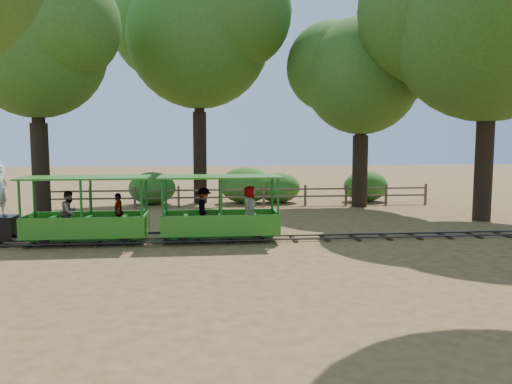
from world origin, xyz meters
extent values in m
plane|color=#A37846|center=(0.00, 0.00, 0.00)|extent=(90.00, 90.00, 0.00)
cube|color=#3F3D3A|center=(0.00, -0.30, 0.08)|extent=(22.00, 0.05, 0.05)
cube|color=#3F3D3A|center=(0.00, 0.30, 0.08)|extent=(22.00, 0.05, 0.05)
cube|color=#382314|center=(0.00, 0.00, 0.03)|extent=(0.12, 1.00, 0.05)
cube|color=#382314|center=(-5.00, 0.00, 0.03)|extent=(0.12, 1.00, 0.05)
cube|color=#382314|center=(5.00, 0.00, 0.03)|extent=(0.12, 1.00, 0.05)
cube|color=black|center=(-7.82, 0.00, 0.60)|extent=(0.83, 0.65, 0.51)
cube|color=black|center=(-7.82, 0.00, 0.88)|extent=(0.88, 0.70, 0.04)
cylinder|color=maroon|center=(-7.91, 0.33, 0.27)|extent=(0.33, 0.06, 0.33)
imported|color=white|center=(-7.76, -0.07, 1.66)|extent=(0.48, 0.62, 1.52)
cube|color=#2E801B|center=(-5.33, 0.00, 0.33)|extent=(3.58, 1.37, 0.11)
cube|color=#16631D|center=(-5.33, 0.00, 0.21)|extent=(3.22, 0.53, 0.15)
cube|color=#2E801B|center=(-5.33, -0.64, 0.65)|extent=(3.58, 0.06, 0.53)
cube|color=#2E801B|center=(-5.33, 0.64, 0.65)|extent=(3.58, 0.06, 0.53)
cube|color=#2E801B|center=(-5.33, 0.00, 2.02)|extent=(3.74, 1.53, 0.05)
cylinder|color=#16631D|center=(-7.04, -0.62, 1.17)|extent=(0.07, 0.07, 1.69)
cylinder|color=#16631D|center=(-7.04, 0.62, 1.17)|extent=(0.07, 0.07, 1.69)
cylinder|color=#16631D|center=(-3.62, -0.62, 1.17)|extent=(0.07, 0.07, 1.69)
cylinder|color=#16631D|center=(-3.62, 0.62, 1.17)|extent=(0.07, 0.07, 1.69)
cube|color=#16631D|center=(-6.40, 0.00, 0.60)|extent=(0.13, 1.16, 0.42)
cube|color=#16631D|center=(-5.33, 0.00, 0.60)|extent=(0.13, 1.16, 0.42)
cube|color=#16631D|center=(-4.26, 0.00, 0.60)|extent=(0.13, 1.16, 0.42)
cylinder|color=black|center=(-6.48, -0.36, 0.25)|extent=(0.29, 0.06, 0.29)
cylinder|color=black|center=(-6.48, 0.36, 0.25)|extent=(0.29, 0.06, 0.29)
cylinder|color=black|center=(-4.18, -0.36, 0.25)|extent=(0.29, 0.06, 0.29)
cylinder|color=black|center=(-4.18, 0.36, 0.25)|extent=(0.29, 0.06, 0.29)
imported|color=gray|center=(-5.76, -0.25, 1.02)|extent=(0.66, 0.74, 1.27)
imported|color=gray|center=(-4.41, 0.12, 0.96)|extent=(0.38, 0.71, 1.15)
cube|color=#2E801B|center=(-1.30, 0.00, 0.33)|extent=(3.58, 1.37, 0.11)
cube|color=#16631D|center=(-1.30, 0.00, 0.21)|extent=(3.22, 0.53, 0.15)
cube|color=#2E801B|center=(-1.30, -0.64, 0.65)|extent=(3.58, 0.06, 0.53)
cube|color=#2E801B|center=(-1.30, 0.64, 0.65)|extent=(3.58, 0.06, 0.53)
cube|color=#2E801B|center=(-1.30, 0.00, 2.02)|extent=(3.74, 1.53, 0.05)
cylinder|color=#16631D|center=(-3.01, -0.62, 1.17)|extent=(0.07, 0.07, 1.69)
cylinder|color=#16631D|center=(-3.01, 0.62, 1.17)|extent=(0.07, 0.07, 1.69)
cylinder|color=#16631D|center=(0.40, -0.62, 1.17)|extent=(0.07, 0.07, 1.69)
cylinder|color=#16631D|center=(0.40, 0.62, 1.17)|extent=(0.07, 0.07, 1.69)
cube|color=#16631D|center=(-2.38, 0.00, 0.60)|extent=(0.13, 1.16, 0.42)
cube|color=#16631D|center=(-1.30, 0.00, 0.60)|extent=(0.13, 1.16, 0.42)
cube|color=#16631D|center=(-0.23, 0.00, 0.60)|extent=(0.13, 1.16, 0.42)
cylinder|color=black|center=(-2.45, -0.36, 0.25)|extent=(0.29, 0.06, 0.29)
cylinder|color=black|center=(-2.45, 0.36, 0.25)|extent=(0.29, 0.06, 0.29)
cylinder|color=black|center=(-0.16, -0.36, 0.25)|extent=(0.29, 0.06, 0.29)
cylinder|color=black|center=(-0.16, 0.36, 0.25)|extent=(0.29, 0.06, 0.29)
imported|color=gray|center=(-1.82, 0.21, 1.02)|extent=(0.56, 0.87, 1.28)
imported|color=gray|center=(-0.40, -0.05, 1.06)|extent=(0.49, 0.70, 1.34)
cylinder|color=#2D2116|center=(-8.50, 6.00, 1.91)|extent=(0.70, 0.70, 3.82)
cylinder|color=#2D2116|center=(-8.50, 6.00, 4.91)|extent=(0.52, 0.53, 2.18)
sphere|color=#2F5B1C|center=(-8.50, 6.00, 6.86)|extent=(5.69, 5.69, 5.69)
sphere|color=#2F5B1C|center=(-7.08, 5.15, 7.57)|extent=(4.26, 4.26, 4.26)
sphere|color=#2F5B1C|center=(-9.78, 7.00, 7.43)|extent=(4.55, 4.55, 4.55)
cylinder|color=#2D2116|center=(-2.00, 9.50, 2.25)|extent=(0.66, 0.66, 4.50)
cylinder|color=#2D2116|center=(-2.00, 9.50, 5.79)|extent=(0.50, 0.50, 2.57)
sphere|color=#2F5B1C|center=(-2.00, 9.50, 8.11)|extent=(6.94, 6.94, 6.94)
sphere|color=#2F5B1C|center=(-0.27, 8.46, 8.98)|extent=(5.20, 5.20, 5.20)
sphere|color=#2F5B1C|center=(-3.56, 10.71, 8.81)|extent=(5.55, 5.55, 5.55)
cylinder|color=#2D2116|center=(5.50, 7.50, 1.67)|extent=(0.72, 0.72, 3.35)
cylinder|color=#2D2116|center=(5.50, 7.50, 4.31)|extent=(0.54, 0.54, 1.91)
sphere|color=#2F5B1C|center=(5.50, 7.50, 6.07)|extent=(5.37, 5.37, 5.37)
sphere|color=#2F5B1C|center=(6.84, 6.69, 6.74)|extent=(4.03, 4.03, 4.03)
sphere|color=#2F5B1C|center=(4.29, 8.44, 6.60)|extent=(4.29, 4.29, 4.29)
cylinder|color=#2D2116|center=(9.00, 3.00, 2.04)|extent=(0.68, 0.68, 4.08)
cylinder|color=#2D2116|center=(9.00, 3.00, 5.25)|extent=(0.51, 0.51, 2.33)
sphere|color=#2F5B1C|center=(9.00, 3.00, 7.53)|extent=(7.44, 7.44, 7.44)
sphere|color=#2F5B1C|center=(7.33, 4.30, 8.28)|extent=(5.95, 5.95, 5.95)
cube|color=brown|center=(-9.00, 8.00, 0.50)|extent=(0.10, 0.10, 1.00)
cube|color=brown|center=(-7.00, 8.00, 0.50)|extent=(0.10, 0.10, 1.00)
cube|color=brown|center=(-5.00, 8.00, 0.50)|extent=(0.10, 0.10, 1.00)
cube|color=brown|center=(-3.00, 8.00, 0.50)|extent=(0.10, 0.10, 1.00)
cube|color=brown|center=(-1.00, 8.00, 0.50)|extent=(0.10, 0.10, 1.00)
cube|color=brown|center=(1.00, 8.00, 0.50)|extent=(0.10, 0.10, 1.00)
cube|color=brown|center=(3.00, 8.00, 0.50)|extent=(0.10, 0.10, 1.00)
cube|color=brown|center=(5.00, 8.00, 0.50)|extent=(0.10, 0.10, 1.00)
cube|color=brown|center=(7.00, 8.00, 0.50)|extent=(0.10, 0.10, 1.00)
cube|color=brown|center=(9.00, 8.00, 0.50)|extent=(0.10, 0.10, 1.00)
cube|color=brown|center=(0.00, 8.00, 0.80)|extent=(18.00, 0.06, 0.08)
cube|color=brown|center=(0.00, 8.00, 0.45)|extent=(18.00, 0.06, 0.08)
ellipsoid|color=#2D6B1E|center=(-4.33, 9.30, 0.79)|extent=(2.28, 1.75, 1.58)
ellipsoid|color=#2D6B1E|center=(0.24, 9.30, 0.89)|extent=(2.58, 1.99, 1.79)
ellipsoid|color=#2D6B1E|center=(1.90, 9.30, 0.75)|extent=(2.18, 1.67, 1.51)
ellipsoid|color=#2D6B1E|center=(6.40, 9.30, 0.78)|extent=(2.26, 1.74, 1.56)
camera|label=1|loc=(-1.78, -15.31, 3.15)|focal=35.00mm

